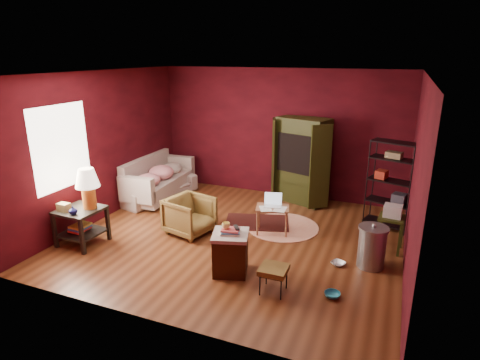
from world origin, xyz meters
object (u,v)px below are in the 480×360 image
(sofa, at_px, (157,182))
(hamper, at_px, (231,252))
(tv_armoire, at_px, (302,159))
(armchair, at_px, (190,214))
(wire_shelving, at_px, (392,182))
(side_table, at_px, (84,199))
(laptop_desk, at_px, (273,210))

(sofa, xyz_separation_m, hamper, (2.77, -2.31, -0.04))
(sofa, distance_m, tv_armoire, 3.20)
(armchair, bearing_deg, sofa, 62.71)
(armchair, height_order, tv_armoire, tv_armoire)
(tv_armoire, height_order, wire_shelving, tv_armoire)
(tv_armoire, bearing_deg, side_table, -112.32)
(tv_armoire, distance_m, wire_shelving, 1.99)
(sofa, bearing_deg, armchair, -117.10)
(armchair, bearing_deg, laptop_desk, -54.01)
(hamper, xyz_separation_m, wire_shelving, (2.05, 2.55, 0.57))
(hamper, xyz_separation_m, tv_armoire, (0.22, 3.32, 0.62))
(hamper, bearing_deg, armchair, 141.35)
(side_table, xyz_separation_m, wire_shelving, (4.68, 2.58, 0.11))
(sofa, height_order, armchair, armchair)
(sofa, bearing_deg, side_table, -162.82)
(side_table, bearing_deg, tv_armoire, 49.69)
(side_table, distance_m, hamper, 2.66)
(armchair, bearing_deg, wire_shelving, -50.60)
(side_table, relative_size, tv_armoire, 0.72)
(armchair, relative_size, wire_shelving, 0.45)
(armchair, distance_m, tv_armoire, 2.81)
(wire_shelving, bearing_deg, hamper, -111.83)
(armchair, xyz_separation_m, laptop_desk, (1.36, 0.56, 0.07))
(hamper, xyz_separation_m, laptop_desk, (0.15, 1.53, 0.12))
(sofa, distance_m, wire_shelving, 4.86)
(side_table, bearing_deg, hamper, 0.63)
(wire_shelving, bearing_deg, laptop_desk, -134.72)
(armchair, xyz_separation_m, tv_armoire, (1.42, 2.35, 0.58))
(sofa, relative_size, side_table, 1.42)
(laptop_desk, height_order, tv_armoire, tv_armoire)
(side_table, bearing_deg, armchair, 35.06)
(laptop_desk, distance_m, tv_armoire, 1.86)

